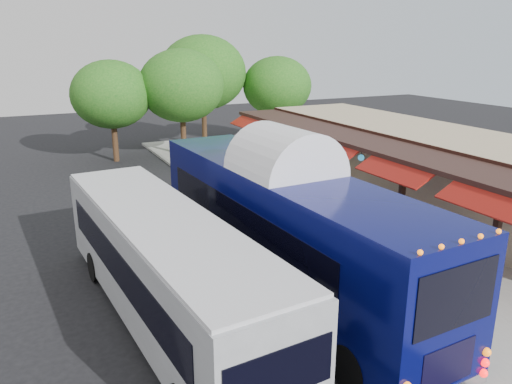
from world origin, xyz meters
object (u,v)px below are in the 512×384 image
coach_bus (284,223)px  ped_c (254,163)px  ped_d (235,155)px  sign_board (441,243)px  city_bus (164,264)px  ped_b (355,219)px  ped_a (318,232)px

coach_bus → ped_c: coach_bus is taller
ped_c → ped_d: (-0.30, 1.97, 0.08)m
sign_board → city_bus: bearing=177.3°
ped_d → city_bus: bearing=53.7°
coach_bus → ped_c: (4.85, 12.32, -1.25)m
ped_b → coach_bus: bearing=3.4°
ped_a → ped_d: 13.27m
ped_b → ped_d: 12.17m
ped_d → sign_board: ped_d is taller
coach_bus → ped_a: 2.65m
coach_bus → city_bus: 3.83m
ped_a → city_bus: bearing=-155.0°
ped_c → coach_bus: bearing=40.6°
ped_c → sign_board: size_ratio=1.36×
ped_c → sign_board: bearing=64.7°
coach_bus → ped_b: 4.95m
ped_b → ped_c: bearing=-116.0°
city_bus → ped_a: (5.85, 1.48, -0.62)m
city_bus → ped_d: bearing=55.5°
ped_a → ped_c: bearing=86.6°
city_bus → ped_a: city_bus is taller
city_bus → sign_board: size_ratio=10.16×
coach_bus → ped_d: (4.55, 14.30, -1.17)m
ped_b → ped_d: ped_d is taller
coach_bus → sign_board: bearing=-13.9°
coach_bus → ped_d: 15.05m
ped_b → ped_d: bearing=-114.1°
ped_a → ped_d: bearing=89.9°
city_bus → ped_c: bearing=50.8°
ped_c → city_bus: bearing=27.5°
ped_d → ped_c: bearing=92.2°
ped_d → sign_board: size_ratio=1.51×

